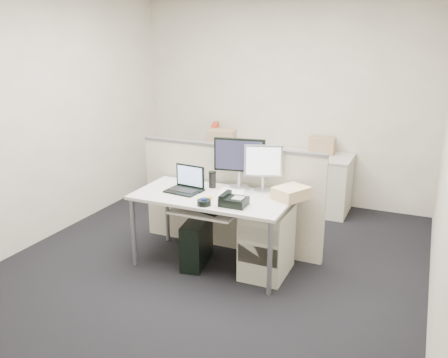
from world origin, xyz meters
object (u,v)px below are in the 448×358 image
at_px(monitor_main, 239,163).
at_px(desk_phone, 234,202).
at_px(desk, 212,202).
at_px(laptop, 183,180).

xyz_separation_m(monitor_main, desk_phone, (0.15, -0.50, -0.22)).
height_order(desk, monitor_main, monitor_main).
bearing_deg(monitor_main, desk, -124.64).
distance_m(desk, desk_phone, 0.36).
relative_size(desk, desk_phone, 6.40).
height_order(monitor_main, laptop, monitor_main).
xyz_separation_m(desk, monitor_main, (0.15, 0.32, 0.32)).
distance_m(desk, laptop, 0.35).
bearing_deg(desk, monitor_main, 64.89).
bearing_deg(monitor_main, desk_phone, -82.83).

